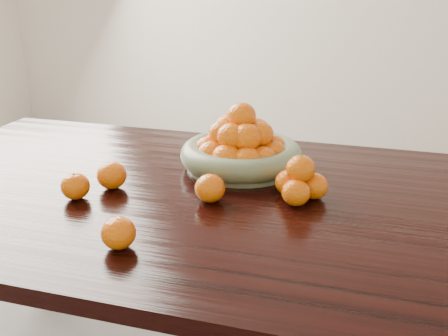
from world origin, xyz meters
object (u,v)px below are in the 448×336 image
(loose_orange_0, at_px, (75,186))
(dining_table, at_px, (234,226))
(orange_pyramid, at_px, (300,182))
(fruit_bowl, at_px, (241,149))

(loose_orange_0, bearing_deg, dining_table, 18.93)
(orange_pyramid, bearing_deg, fruit_bowl, 138.09)
(dining_table, distance_m, loose_orange_0, 0.42)
(dining_table, height_order, orange_pyramid, orange_pyramid)
(dining_table, relative_size, loose_orange_0, 27.68)
(fruit_bowl, xyz_separation_m, loose_orange_0, (-0.35, -0.33, -0.02))
(orange_pyramid, height_order, loose_orange_0, orange_pyramid)
(fruit_bowl, bearing_deg, dining_table, -80.75)
(dining_table, height_order, loose_orange_0, loose_orange_0)
(fruit_bowl, distance_m, orange_pyramid, 0.26)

